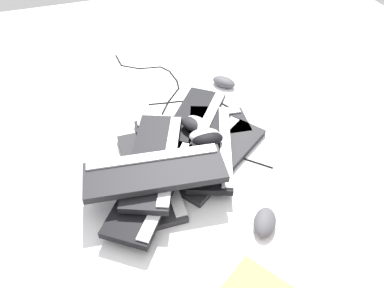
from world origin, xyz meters
TOP-DOWN VIEW (x-y plane):
  - ground_plane at (0.00, 0.00)m, footprint 3.20×3.20m
  - keyboard_0 at (0.16, -0.05)m, footprint 0.20×0.46m
  - keyboard_1 at (-0.03, 0.17)m, footprint 0.44×0.16m
  - keyboard_2 at (-0.02, -0.09)m, footprint 0.37×0.45m
  - keyboard_3 at (-0.10, 0.18)m, footprint 0.44×0.38m
  - keyboard_4 at (0.01, -0.07)m, footprint 0.46×0.30m
  - keyboard_5 at (0.15, -0.05)m, footprint 0.44×0.39m
  - keyboard_6 at (-0.02, 0.14)m, footprint 0.46×0.31m
  - keyboard_7 at (-0.10, 0.16)m, footprint 0.21×0.46m
  - mouse_0 at (0.10, -0.04)m, footprint 0.13×0.12m
  - mouse_1 at (-0.34, -0.11)m, footprint 0.13×0.12m
  - mouse_2 at (0.41, -0.29)m, footprint 0.13×0.12m
  - mouse_3 at (0.10, -0.05)m, footprint 0.13×0.10m
  - mouse_4 at (0.01, -0.06)m, footprint 0.08×0.12m
  - mouse_5 at (0.03, -0.05)m, footprint 0.08×0.12m
  - cable_0 at (0.18, -0.15)m, footprint 0.51×0.32m
  - cable_1 at (0.58, -0.01)m, footprint 0.55×0.23m

SIDE VIEW (x-z plane):
  - ground_plane at x=0.00m, z-range 0.00..0.00m
  - cable_0 at x=0.18m, z-range 0.00..0.01m
  - cable_1 at x=0.58m, z-range 0.00..0.01m
  - keyboard_0 at x=0.16m, z-range 0.00..0.03m
  - keyboard_1 at x=-0.03m, z-range 0.00..0.03m
  - keyboard_2 at x=-0.02m, z-range 0.00..0.03m
  - mouse_1 at x=-0.34m, z-range 0.00..0.04m
  - mouse_2 at x=0.41m, z-range 0.00..0.04m
  - keyboard_3 at x=-0.10m, z-range 0.03..0.06m
  - keyboard_4 at x=0.01m, z-range 0.03..0.06m
  - keyboard_5 at x=0.15m, z-range 0.03..0.06m
  - keyboard_6 at x=-0.02m, z-range 0.06..0.09m
  - mouse_0 at x=0.10m, z-range 0.06..0.10m
  - mouse_3 at x=0.10m, z-range 0.06..0.10m
  - mouse_4 at x=0.01m, z-range 0.06..0.10m
  - mouse_5 at x=0.03m, z-range 0.06..0.10m
  - keyboard_7 at x=-0.10m, z-range 0.09..0.12m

